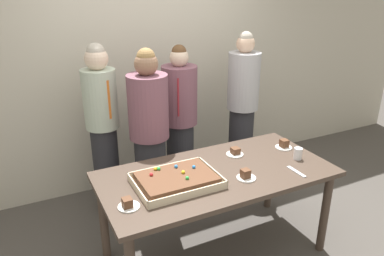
% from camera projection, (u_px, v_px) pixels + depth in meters
% --- Properties ---
extents(ground_plane, '(12.00, 12.00, 0.00)m').
position_uv_depth(ground_plane, '(215.00, 252.00, 3.25)').
color(ground_plane, '#4C4742').
extents(interior_back_panel, '(8.00, 0.12, 3.00)m').
position_uv_depth(interior_back_panel, '(145.00, 51.00, 4.03)').
color(interior_back_panel, beige).
rests_on(interior_back_panel, ground_plane).
extents(party_table, '(1.87, 0.91, 0.79)m').
position_uv_depth(party_table, '(217.00, 182.00, 2.99)').
color(party_table, '#47382D').
rests_on(party_table, ground_plane).
extents(sheet_cake, '(0.62, 0.45, 0.10)m').
position_uv_depth(sheet_cake, '(177.00, 180.00, 2.76)').
color(sheet_cake, beige).
rests_on(sheet_cake, party_table).
extents(plated_slice_near_left, '(0.15, 0.15, 0.06)m').
position_uv_depth(plated_slice_near_left, '(235.00, 152.00, 3.24)').
color(plated_slice_near_left, white).
rests_on(plated_slice_near_left, party_table).
extents(plated_slice_near_right, '(0.15, 0.15, 0.08)m').
position_uv_depth(plated_slice_near_right, '(246.00, 175.00, 2.85)').
color(plated_slice_near_right, white).
rests_on(plated_slice_near_right, party_table).
extents(plated_slice_far_left, '(0.15, 0.15, 0.08)m').
position_uv_depth(plated_slice_far_left, '(284.00, 145.00, 3.37)').
color(plated_slice_far_left, white).
rests_on(plated_slice_far_left, party_table).
extents(plated_slice_far_right, '(0.15, 0.15, 0.07)m').
position_uv_depth(plated_slice_far_right, '(128.00, 204.00, 2.48)').
color(plated_slice_far_right, white).
rests_on(plated_slice_far_right, party_table).
extents(drink_cup_nearest, '(0.07, 0.07, 0.10)m').
position_uv_depth(drink_cup_nearest, '(298.00, 154.00, 3.15)').
color(drink_cup_nearest, white).
rests_on(drink_cup_nearest, party_table).
extents(cake_server_utensil, '(0.03, 0.20, 0.01)m').
position_uv_depth(cake_server_utensil, '(296.00, 172.00, 2.95)').
color(cake_server_utensil, silver).
rests_on(cake_server_utensil, party_table).
extents(person_serving_front, '(0.35, 0.35, 1.73)m').
position_uv_depth(person_serving_front, '(242.00, 108.00, 4.14)').
color(person_serving_front, '#28282D').
rests_on(person_serving_front, ground_plane).
extents(person_green_shirt_behind, '(0.32, 0.32, 1.71)m').
position_uv_depth(person_green_shirt_behind, '(103.00, 128.00, 3.53)').
color(person_green_shirt_behind, '#28282D').
rests_on(person_green_shirt_behind, ground_plane).
extents(person_striped_tie_right, '(0.37, 0.37, 1.64)m').
position_uv_depth(person_striped_tie_right, '(180.00, 121.00, 3.91)').
color(person_striped_tie_right, '#28282D').
rests_on(person_striped_tie_right, ground_plane).
extents(person_far_right_suit, '(0.37, 0.37, 1.68)m').
position_uv_depth(person_far_right_suit, '(149.00, 136.00, 3.46)').
color(person_far_right_suit, '#28282D').
rests_on(person_far_right_suit, ground_plane).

